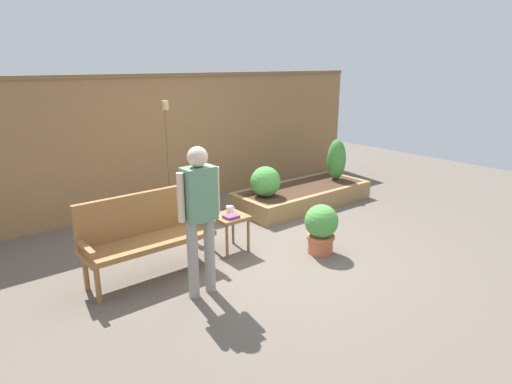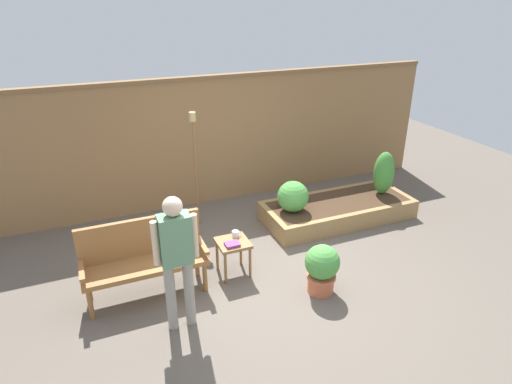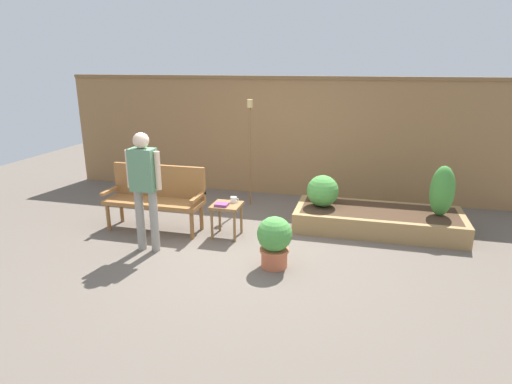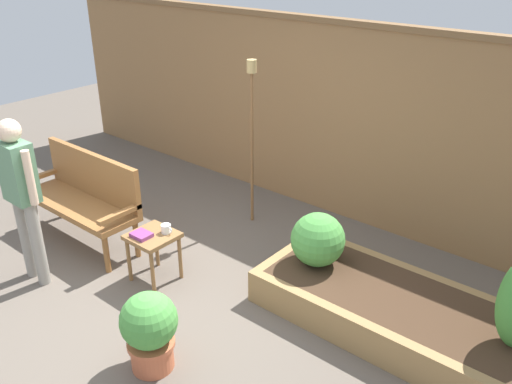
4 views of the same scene
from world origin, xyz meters
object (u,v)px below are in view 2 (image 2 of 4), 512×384
at_px(shrub_near_bench, 293,197).
at_px(book_on_table, 232,244).
at_px(cup_on_table, 236,234).
at_px(shrub_far_corner, 384,173).
at_px(potted_boxwood, 322,267).
at_px(person_by_bench, 176,253).
at_px(garden_bench, 143,253).
at_px(tiki_torch, 194,151).
at_px(side_table, 233,247).

bearing_deg(shrub_near_bench, book_on_table, -145.78).
height_order(cup_on_table, shrub_far_corner, shrub_far_corner).
bearing_deg(potted_boxwood, shrub_far_corner, 37.16).
relative_size(shrub_far_corner, person_by_bench, 0.46).
bearing_deg(cup_on_table, potted_boxwood, -48.26).
bearing_deg(shrub_near_bench, garden_bench, -162.84).
distance_m(shrub_near_bench, tiki_torch, 1.62).
bearing_deg(tiki_torch, cup_on_table, -84.64).
bearing_deg(book_on_table, person_by_bench, -143.03).
bearing_deg(book_on_table, shrub_far_corner, 16.80).
distance_m(side_table, shrub_far_corner, 3.03).
xyz_separation_m(shrub_far_corner, person_by_bench, (-3.77, -1.49, 0.27)).
xyz_separation_m(shrub_near_bench, person_by_bench, (-2.11, -1.49, 0.40)).
height_order(cup_on_table, person_by_bench, person_by_bench).
bearing_deg(side_table, potted_boxwood, -41.99).
relative_size(garden_bench, shrub_far_corner, 2.00).
bearing_deg(side_table, shrub_far_corner, 15.24).
distance_m(side_table, cup_on_table, 0.18).
bearing_deg(cup_on_table, shrub_far_corner, 13.65).
relative_size(side_table, shrub_far_corner, 0.67).
xyz_separation_m(tiki_torch, person_by_bench, (-0.80, -2.16, -0.29)).
distance_m(garden_bench, side_table, 1.12).
distance_m(garden_bench, shrub_near_bench, 2.47).
relative_size(side_table, potted_boxwood, 0.75).
bearing_deg(garden_bench, person_by_bench, -71.91).
distance_m(shrub_far_corner, person_by_bench, 4.06).
xyz_separation_m(garden_bench, tiki_torch, (1.05, 1.40, 0.68)).
height_order(cup_on_table, shrub_near_bench, shrub_near_bench).
height_order(garden_bench, side_table, garden_bench).
xyz_separation_m(shrub_far_corner, tiki_torch, (-2.96, 0.67, 0.57)).
bearing_deg(cup_on_table, garden_bench, -178.07).
relative_size(side_table, tiki_torch, 0.27).
distance_m(book_on_table, person_by_bench, 1.11).
distance_m(book_on_table, potted_boxwood, 1.13).
xyz_separation_m(side_table, person_by_bench, (-0.86, -0.70, 0.54)).
height_order(garden_bench, tiki_torch, tiki_torch).
relative_size(potted_boxwood, shrub_far_corner, 0.88).
bearing_deg(person_by_bench, shrub_far_corner, 21.58).
relative_size(book_on_table, potted_boxwood, 0.28).
bearing_deg(potted_boxwood, side_table, 138.01).
xyz_separation_m(side_table, shrub_near_bench, (1.25, 0.79, 0.14)).
height_order(shrub_near_bench, shrub_far_corner, shrub_far_corner).
distance_m(shrub_near_bench, shrub_far_corner, 1.66).
distance_m(side_table, potted_boxwood, 1.15).
height_order(garden_bench, book_on_table, garden_bench).
distance_m(cup_on_table, shrub_far_corner, 2.92).
distance_m(side_table, person_by_bench, 1.23).
relative_size(garden_bench, cup_on_table, 11.69).
distance_m(cup_on_table, book_on_table, 0.23).
bearing_deg(shrub_far_corner, shrub_near_bench, 180.00).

